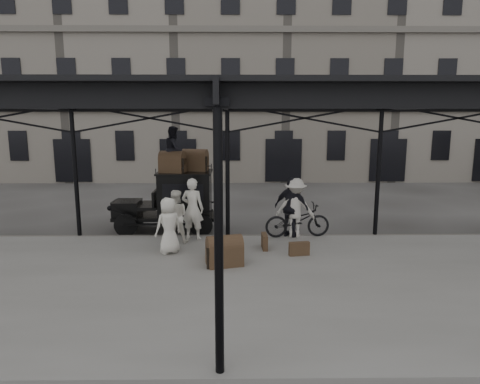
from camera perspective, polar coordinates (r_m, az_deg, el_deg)
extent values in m
plane|color=#383533|center=(12.69, -1.77, -8.89)|extent=(120.00, 120.00, 0.00)
cube|color=slate|center=(10.79, -1.98, -12.02)|extent=(28.00, 8.00, 0.15)
cylinder|color=black|center=(14.12, -1.67, 2.08)|extent=(0.14, 0.14, 4.30)
cylinder|color=black|center=(6.51, -2.85, -7.85)|extent=(0.14, 0.14, 4.30)
cube|color=black|center=(13.98, -1.72, 11.58)|extent=(22.00, 0.10, 0.45)
cube|color=black|center=(6.19, -3.04, 13.11)|extent=(22.00, 0.10, 0.45)
cube|color=black|center=(10.29, -2.10, 12.96)|extent=(22.50, 9.00, 0.08)
cube|color=silver|center=(10.29, -2.11, 13.35)|extent=(18.00, 7.00, 0.04)
cube|color=slate|center=(30.11, -1.19, 15.73)|extent=(64.00, 8.00, 14.00)
cylinder|color=black|center=(15.29, -15.00, -4.33)|extent=(0.80, 0.10, 0.80)
cylinder|color=black|center=(16.64, -13.79, -3.08)|extent=(0.80, 0.10, 0.80)
cylinder|color=black|center=(14.86, -5.21, -4.43)|extent=(0.80, 0.10, 0.80)
cylinder|color=black|center=(16.25, -4.82, -3.14)|extent=(0.80, 0.10, 0.80)
cube|color=black|center=(15.68, -9.95, -3.19)|extent=(3.60, 1.25, 0.12)
cube|color=black|center=(15.89, -14.79, -2.10)|extent=(0.90, 1.00, 0.55)
cube|color=black|center=(16.01, -16.43, -2.08)|extent=(0.06, 0.70, 0.55)
cube|color=black|center=(15.69, -11.97, -1.76)|extent=(0.70, 1.30, 0.10)
cube|color=black|center=(15.41, -7.28, -0.32)|extent=(1.80, 1.45, 1.55)
cube|color=black|center=(14.66, -7.63, -0.08)|extent=(1.40, 0.02, 0.60)
cube|color=black|center=(15.28, -7.35, 2.63)|extent=(1.90, 1.55, 0.06)
imported|color=silver|center=(13.95, -6.34, -2.23)|extent=(0.83, 0.64, 2.02)
imported|color=silver|center=(13.66, -8.63, -3.23)|extent=(0.87, 0.71, 1.70)
imported|color=silver|center=(12.67, -9.50, -4.42)|extent=(0.97, 0.90, 1.66)
imported|color=black|center=(14.23, 6.86, -2.03)|extent=(1.25, 1.01, 1.99)
imported|color=beige|center=(14.25, 7.38, -2.08)|extent=(1.41, 1.02, 1.97)
imported|color=black|center=(14.32, 7.66, -3.74)|extent=(2.22, 0.96, 1.13)
imported|color=black|center=(15.14, -8.79, 5.67)|extent=(0.62, 0.79, 1.59)
cube|color=olive|center=(12.21, -3.02, -7.70)|extent=(0.67, 0.55, 0.50)
cube|color=#4B3622|center=(13.06, 3.29, -6.60)|extent=(0.17, 0.61, 0.45)
cube|color=#4B3622|center=(12.56, 7.90, -7.50)|extent=(0.62, 0.25, 0.40)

